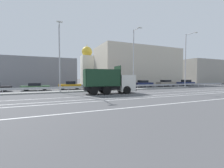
% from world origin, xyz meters
% --- Properties ---
extents(ground_plane, '(320.00, 320.00, 0.00)m').
position_xyz_m(ground_plane, '(0.00, 0.00, 0.00)').
color(ground_plane, '#4C4C4F').
extents(lane_strip_0, '(61.34, 0.16, 0.01)m').
position_xyz_m(lane_strip_0, '(-2.71, -3.20, 0.00)').
color(lane_strip_0, silver).
rests_on(lane_strip_0, ground_plane).
extents(lane_strip_1, '(61.34, 0.16, 0.01)m').
position_xyz_m(lane_strip_1, '(-2.71, -5.62, 0.00)').
color(lane_strip_1, silver).
rests_on(lane_strip_1, ground_plane).
extents(lane_strip_2, '(61.34, 0.16, 0.01)m').
position_xyz_m(lane_strip_2, '(-2.71, -6.92, 0.00)').
color(lane_strip_2, silver).
rests_on(lane_strip_2, ground_plane).
extents(lane_strip_3, '(61.34, 0.16, 0.01)m').
position_xyz_m(lane_strip_3, '(-2.71, -10.58, 0.00)').
color(lane_strip_3, silver).
rests_on(lane_strip_3, ground_plane).
extents(median_island, '(33.74, 1.10, 0.18)m').
position_xyz_m(median_island, '(0.00, 2.46, 0.09)').
color(median_island, gray).
rests_on(median_island, ground_plane).
extents(median_guardrail, '(61.34, 0.09, 0.78)m').
position_xyz_m(median_guardrail, '(0.00, 3.82, 0.57)').
color(median_guardrail, '#9EA0A5').
rests_on(median_guardrail, ground_plane).
extents(dump_truck, '(7.01, 3.27, 3.72)m').
position_xyz_m(dump_truck, '(-1.83, -1.49, 1.31)').
color(dump_truck, silver).
rests_on(dump_truck, ground_plane).
extents(median_road_sign, '(0.69, 0.16, 2.12)m').
position_xyz_m(median_road_sign, '(1.43, 2.46, 1.10)').
color(median_road_sign, white).
rests_on(median_road_sign, ground_plane).
extents(street_lamp_1, '(0.71, 2.75, 9.24)m').
position_xyz_m(street_lamp_1, '(-8.66, 2.09, 5.17)').
color(street_lamp_1, '#ADADB2').
rests_on(street_lamp_1, ground_plane).
extents(street_lamp_2, '(0.70, 2.14, 10.41)m').
position_xyz_m(street_lamp_2, '(3.62, 2.51, 5.69)').
color(street_lamp_2, '#ADADB2').
rests_on(street_lamp_2, ground_plane).
extents(street_lamp_3, '(0.71, 2.41, 10.95)m').
position_xyz_m(street_lamp_3, '(15.89, 2.19, 6.00)').
color(street_lamp_3, '#ADADB2').
rests_on(street_lamp_3, ground_plane).
extents(parked_car_2, '(4.35, 1.84, 1.23)m').
position_xyz_m(parked_car_2, '(-12.05, 7.78, 0.64)').
color(parked_car_2, '#335B33').
rests_on(parked_car_2, ground_plane).
extents(parked_car_3, '(4.06, 2.06, 1.47)m').
position_xyz_m(parked_car_3, '(-6.48, 8.02, 0.74)').
color(parked_car_3, '#B27A14').
rests_on(parked_car_3, ground_plane).
extents(parked_car_4, '(4.81, 2.14, 1.61)m').
position_xyz_m(parked_car_4, '(-1.04, 7.94, 0.80)').
color(parked_car_4, '#B27A14').
rests_on(parked_car_4, ground_plane).
extents(parked_car_5, '(4.58, 2.00, 1.55)m').
position_xyz_m(parked_car_5, '(4.34, 7.50, 0.79)').
color(parked_car_5, maroon).
rests_on(parked_car_5, ground_plane).
extents(parked_car_6, '(4.43, 2.18, 1.49)m').
position_xyz_m(parked_car_6, '(9.57, 8.01, 0.75)').
color(parked_car_6, navy).
rests_on(parked_car_6, ground_plane).
extents(parked_car_7, '(4.72, 1.87, 1.52)m').
position_xyz_m(parked_car_7, '(15.80, 7.59, 0.78)').
color(parked_car_7, gray).
rests_on(parked_car_7, ground_plane).
extents(parked_car_8, '(4.70, 1.88, 1.51)m').
position_xyz_m(parked_car_8, '(22.57, 7.73, 0.75)').
color(parked_car_8, navy).
rests_on(parked_car_8, ground_plane).
extents(background_building_0, '(18.17, 8.08, 6.86)m').
position_xyz_m(background_building_0, '(-12.38, 22.00, 3.43)').
color(background_building_0, gray).
rests_on(background_building_0, ground_plane).
extents(background_building_1, '(23.59, 10.95, 10.46)m').
position_xyz_m(background_building_1, '(14.20, 17.19, 5.23)').
color(background_building_1, beige).
rests_on(background_building_1, ground_plane).
extents(background_building_2, '(14.82, 14.25, 8.35)m').
position_xyz_m(background_building_2, '(41.23, 20.24, 4.18)').
color(background_building_2, gray).
rests_on(background_building_2, ground_plane).
extents(church_tower, '(3.60, 3.60, 12.64)m').
position_xyz_m(church_tower, '(1.42, 26.50, 5.74)').
color(church_tower, silver).
rests_on(church_tower, ground_plane).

